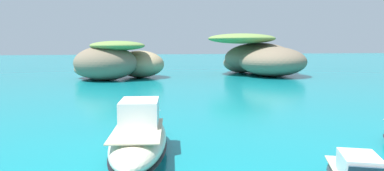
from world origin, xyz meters
TOP-DOWN VIEW (x-y plane):
  - islet_large at (23.43, 59.17)m, footprint 21.39×24.68m
  - islet_small at (-5.11, 55.17)m, footprint 18.90×16.13m
  - motorboat_cream at (-3.26, 11.99)m, footprint 4.42×10.46m

SIDE VIEW (x-z plane):
  - motorboat_cream at x=-3.26m, z-range -0.49..2.49m
  - islet_small at x=-5.11m, z-range -0.47..6.17m
  - islet_large at x=23.43m, z-range -0.81..7.35m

